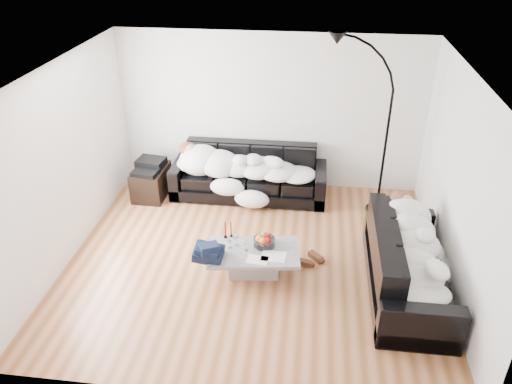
# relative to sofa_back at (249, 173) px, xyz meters

# --- Properties ---
(ground) EXTENTS (5.00, 5.00, 0.00)m
(ground) POSITION_rel_sofa_back_xyz_m (0.30, -1.77, -0.41)
(ground) COLOR brown
(ground) RESTS_ON ground
(wall_back) EXTENTS (5.00, 0.02, 2.60)m
(wall_back) POSITION_rel_sofa_back_xyz_m (0.30, 0.48, 0.89)
(wall_back) COLOR silver
(wall_back) RESTS_ON ground
(wall_left) EXTENTS (0.02, 4.50, 2.60)m
(wall_left) POSITION_rel_sofa_back_xyz_m (-2.20, -1.77, 0.89)
(wall_left) COLOR silver
(wall_left) RESTS_ON ground
(wall_right) EXTENTS (0.02, 4.50, 2.60)m
(wall_right) POSITION_rel_sofa_back_xyz_m (2.80, -1.77, 0.89)
(wall_right) COLOR silver
(wall_right) RESTS_ON ground
(ceiling) EXTENTS (5.00, 5.00, 0.00)m
(ceiling) POSITION_rel_sofa_back_xyz_m (0.30, -1.77, 2.19)
(ceiling) COLOR white
(ceiling) RESTS_ON ground
(sofa_back) EXTENTS (2.53, 0.88, 0.83)m
(sofa_back) POSITION_rel_sofa_back_xyz_m (0.00, 0.00, 0.00)
(sofa_back) COLOR black
(sofa_back) RESTS_ON ground
(sofa_right) EXTENTS (0.92, 2.15, 0.87)m
(sofa_right) POSITION_rel_sofa_back_xyz_m (2.29, -2.13, 0.02)
(sofa_right) COLOR black
(sofa_right) RESTS_ON ground
(sleeper_back) EXTENTS (2.14, 0.74, 0.43)m
(sleeper_back) POSITION_rel_sofa_back_xyz_m (0.00, -0.05, 0.22)
(sleeper_back) COLOR white
(sleeper_back) RESTS_ON sofa_back
(sleeper_right) EXTENTS (0.78, 1.84, 0.45)m
(sleeper_right) POSITION_rel_sofa_back_xyz_m (2.29, -2.13, 0.23)
(sleeper_right) COLOR white
(sleeper_right) RESTS_ON sofa_right
(teal_cushion) EXTENTS (0.42, 0.38, 0.20)m
(teal_cushion) POSITION_rel_sofa_back_xyz_m (2.23, -1.47, 0.31)
(teal_cushion) COLOR #0C5653
(teal_cushion) RESTS_ON sofa_right
(coffee_table) EXTENTS (1.25, 0.83, 0.34)m
(coffee_table) POSITION_rel_sofa_back_xyz_m (0.34, -2.03, -0.24)
(coffee_table) COLOR #939699
(coffee_table) RESTS_ON ground
(fruit_bowl) EXTENTS (0.33, 0.33, 0.17)m
(fruit_bowl) POSITION_rel_sofa_back_xyz_m (0.46, -1.89, 0.02)
(fruit_bowl) COLOR white
(fruit_bowl) RESTS_ON coffee_table
(wine_glass_a) EXTENTS (0.10, 0.10, 0.18)m
(wine_glass_a) POSITION_rel_sofa_back_xyz_m (0.10, -1.94, 0.02)
(wine_glass_a) COLOR white
(wine_glass_a) RESTS_ON coffee_table
(wine_glass_b) EXTENTS (0.08, 0.08, 0.17)m
(wine_glass_b) POSITION_rel_sofa_back_xyz_m (0.02, -2.00, 0.01)
(wine_glass_b) COLOR white
(wine_glass_b) RESTS_ON coffee_table
(wine_glass_c) EXTENTS (0.08, 0.08, 0.16)m
(wine_glass_c) POSITION_rel_sofa_back_xyz_m (0.25, -2.03, 0.01)
(wine_glass_c) COLOR white
(wine_glass_c) RESTS_ON coffee_table
(candle_left) EXTENTS (0.05, 0.05, 0.24)m
(candle_left) POSITION_rel_sofa_back_xyz_m (-0.08, -1.78, 0.05)
(candle_left) COLOR maroon
(candle_left) RESTS_ON coffee_table
(candle_right) EXTENTS (0.05, 0.05, 0.23)m
(candle_right) POSITION_rel_sofa_back_xyz_m (-0.00, -1.75, 0.04)
(candle_right) COLOR maroon
(candle_right) RESTS_ON coffee_table
(newspaper_a) EXTENTS (0.33, 0.26, 0.01)m
(newspaper_a) POSITION_rel_sofa_back_xyz_m (0.61, -2.12, -0.06)
(newspaper_a) COLOR silver
(newspaper_a) RESTS_ON coffee_table
(newspaper_b) EXTENTS (0.28, 0.21, 0.01)m
(newspaper_b) POSITION_rel_sofa_back_xyz_m (0.41, -2.22, -0.06)
(newspaper_b) COLOR silver
(newspaper_b) RESTS_ON coffee_table
(navy_jacket) EXTENTS (0.45, 0.40, 0.20)m
(navy_jacket) POSITION_rel_sofa_back_xyz_m (-0.16, -2.27, 0.11)
(navy_jacket) COLOR black
(navy_jacket) RESTS_ON coffee_table
(shoes) EXTENTS (0.49, 0.44, 0.09)m
(shoes) POSITION_rel_sofa_back_xyz_m (1.06, -1.74, -0.37)
(shoes) COLOR #472311
(shoes) RESTS_ON ground
(av_cabinet) EXTENTS (0.52, 0.74, 0.50)m
(av_cabinet) POSITION_rel_sofa_back_xyz_m (-1.61, -0.21, -0.17)
(av_cabinet) COLOR black
(av_cabinet) RESTS_ON ground
(stereo) EXTENTS (0.48, 0.40, 0.13)m
(stereo) POSITION_rel_sofa_back_xyz_m (-1.61, -0.21, 0.15)
(stereo) COLOR black
(stereo) RESTS_ON av_cabinet
(floor_lamp) EXTENTS (0.95, 0.57, 2.43)m
(floor_lamp) POSITION_rel_sofa_back_xyz_m (2.10, -0.23, 0.80)
(floor_lamp) COLOR black
(floor_lamp) RESTS_ON ground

